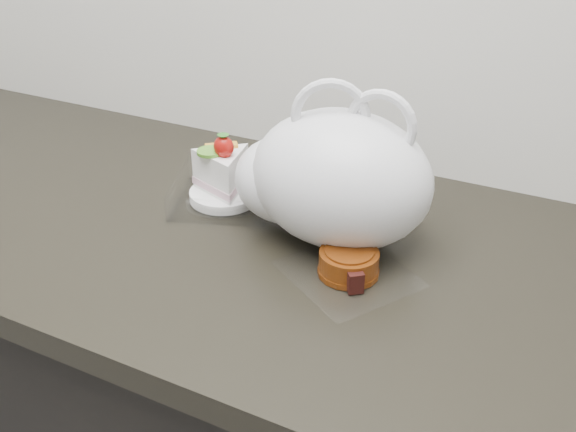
{
  "coord_description": "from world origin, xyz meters",
  "views": [
    {
      "loc": [
        0.4,
        0.97,
        1.4
      ],
      "look_at": [
        0.04,
        1.69,
        0.94
      ],
      "focal_mm": 40.0,
      "sensor_mm": 36.0,
      "label": 1
    }
  ],
  "objects": [
    {
      "name": "cake_tray",
      "position": [
        -0.11,
        1.75,
        0.93
      ],
      "size": [
        0.2,
        0.2,
        0.12
      ],
      "rotation": [
        0.0,
        0.0,
        0.36
      ],
      "color": "white",
      "rests_on": "counter"
    },
    {
      "name": "plastic_bag",
      "position": [
        0.09,
        1.73,
        1.0
      ],
      "size": [
        0.33,
        0.25,
        0.24
      ],
      "rotation": [
        0.0,
        0.0,
        0.18
      ],
      "color": "white",
      "rests_on": "counter"
    },
    {
      "name": "mooncake_wrap",
      "position": [
        0.15,
        1.65,
        0.92
      ],
      "size": [
        0.22,
        0.21,
        0.04
      ],
      "rotation": [
        0.0,
        0.0,
        -0.38
      ],
      "color": "white",
      "rests_on": "counter"
    }
  ]
}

